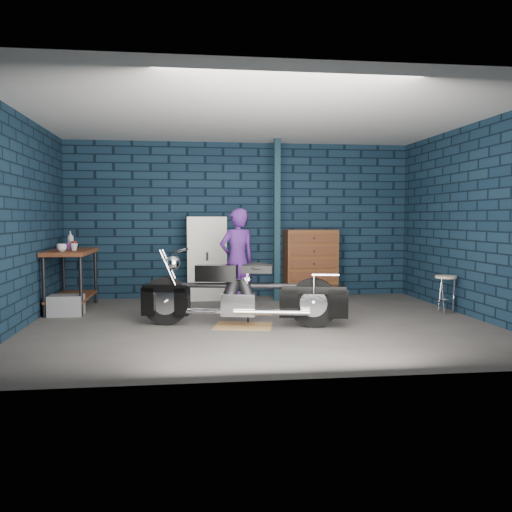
{
  "coord_description": "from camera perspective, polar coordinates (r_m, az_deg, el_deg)",
  "views": [
    {
      "loc": [
        -0.95,
        -6.99,
        1.38
      ],
      "look_at": [
        -0.01,
        0.3,
        0.87
      ],
      "focal_mm": 38.0,
      "sensor_mm": 36.0,
      "label": 1
    }
  ],
  "objects": [
    {
      "name": "drip_mat",
      "position": [
        7.01,
        -1.34,
        -7.36
      ],
      "size": [
        0.83,
        0.69,
        0.01
      ],
      "primitive_type": "cube",
      "rotation": [
        0.0,
        0.0,
        -0.21
      ],
      "color": "#976C42",
      "rests_on": "ground"
    },
    {
      "name": "mug_purple",
      "position": [
        8.74,
        -19.23,
        0.98
      ],
      "size": [
        0.07,
        0.07,
        0.1
      ],
      "primitive_type": "cylinder",
      "rotation": [
        0.0,
        0.0,
        0.0
      ],
      "color": "#5B1B6D",
      "rests_on": "workbench"
    },
    {
      "name": "cup_b",
      "position": [
        8.4,
        -18.63,
        0.9
      ],
      "size": [
        0.13,
        0.13,
        0.1
      ],
      "primitive_type": "imported",
      "rotation": [
        0.0,
        0.0,
        0.25
      ],
      "color": "#C6B496",
      "rests_on": "workbench"
    },
    {
      "name": "ground",
      "position": [
        7.18,
        0.43,
        -7.11
      ],
      "size": [
        6.0,
        6.0,
        0.0
      ],
      "primitive_type": "plane",
      "color": "#514E4C",
      "rests_on": "ground"
    },
    {
      "name": "mug_red",
      "position": [
        8.83,
        -18.6,
        1.1
      ],
      "size": [
        0.1,
        0.1,
        0.12
      ],
      "primitive_type": "cylinder",
      "rotation": [
        0.0,
        0.0,
        0.23
      ],
      "color": "maroon",
      "rests_on": "workbench"
    },
    {
      "name": "cup_a",
      "position": [
        8.23,
        -19.79,
        0.84
      ],
      "size": [
        0.15,
        0.15,
        0.11
      ],
      "primitive_type": "imported",
      "rotation": [
        0.0,
        0.0,
        0.12
      ],
      "color": "#C6B496",
      "rests_on": "workbench"
    },
    {
      "name": "storage_bin",
      "position": [
        8.19,
        -19.35,
        -4.92
      ],
      "size": [
        0.47,
        0.33,
        0.29
      ],
      "primitive_type": "cube",
      "color": "gray",
      "rests_on": "ground"
    },
    {
      "name": "shop_stool",
      "position": [
        8.35,
        19.33,
        -3.85
      ],
      "size": [
        0.37,
        0.37,
        0.55
      ],
      "primitive_type": null,
      "rotation": [
        0.0,
        0.0,
        -0.25
      ],
      "color": "#C6B496",
      "rests_on": "ground"
    },
    {
      "name": "tool_chest",
      "position": [
        9.5,
        5.77,
        -0.81
      ],
      "size": [
        0.89,
        0.49,
        1.18
      ],
      "primitive_type": "cube",
      "color": "brown",
      "rests_on": "ground"
    },
    {
      "name": "motorcycle",
      "position": [
        6.93,
        -1.35,
        -3.38
      ],
      "size": [
        2.33,
        1.07,
        0.99
      ],
      "primitive_type": null,
      "rotation": [
        0.0,
        0.0,
        -0.21
      ],
      "color": "black",
      "rests_on": "ground"
    },
    {
      "name": "locker",
      "position": [
        9.25,
        -5.22,
        -0.24
      ],
      "size": [
        0.66,
        0.47,
        1.41
      ],
      "primitive_type": "cube",
      "color": "silver",
      "rests_on": "ground"
    },
    {
      "name": "person",
      "position": [
        7.96,
        -1.99,
        -0.48
      ],
      "size": [
        0.65,
        0.54,
        1.53
      ],
      "primitive_type": "imported",
      "rotation": [
        0.0,
        0.0,
        3.51
      ],
      "color": "#451D6F",
      "rests_on": "ground"
    },
    {
      "name": "bottle",
      "position": [
        9.01,
        -18.94,
        1.63
      ],
      "size": [
        0.12,
        0.12,
        0.27
      ],
      "primitive_type": "imported",
      "rotation": [
        0.0,
        0.0,
        0.12
      ],
      "color": "gray",
      "rests_on": "workbench"
    },
    {
      "name": "workbench",
      "position": [
        8.64,
        -18.84,
        -2.39
      ],
      "size": [
        0.6,
        1.4,
        0.91
      ],
      "primitive_type": "cube",
      "color": "brown",
      "rests_on": "ground"
    },
    {
      "name": "support_post",
      "position": [
        9.06,
        2.22,
        3.78
      ],
      "size": [
        0.1,
        0.1,
        2.7
      ],
      "primitive_type": "cube",
      "color": "#102934",
      "rests_on": "ground"
    },
    {
      "name": "room_walls",
      "position": [
        7.62,
        -0.13,
        7.9
      ],
      "size": [
        6.02,
        5.01,
        2.71
      ],
      "color": "#0F2133",
      "rests_on": "ground"
    }
  ]
}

